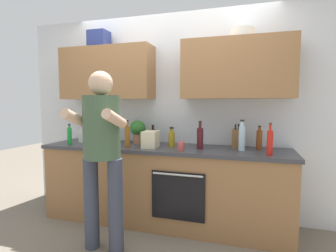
{
  "coord_description": "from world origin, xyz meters",
  "views": [
    {
      "loc": [
        0.92,
        -2.85,
        1.41
      ],
      "look_at": [
        0.09,
        -0.1,
        1.15
      ],
      "focal_mm": 28.18,
      "sensor_mm": 36.0,
      "label": 1
    }
  ],
  "objects_px": {
    "bottle_hotsauce": "(270,142)",
    "grocery_bag_rice": "(151,139)",
    "bottle_wine": "(200,138)",
    "potted_herb": "(138,130)",
    "bottle_syrup": "(127,136)",
    "person_standing": "(102,146)",
    "bottle_oil": "(172,139)",
    "cup_ceramic": "(181,146)",
    "bottle_soda": "(70,136)",
    "bottle_soy": "(153,136)",
    "mixing_bowl": "(107,141)",
    "bottle_vinegar": "(259,139)",
    "bottle_water": "(242,137)",
    "knife_block": "(237,138)",
    "grocery_bag_produce": "(92,136)"
  },
  "relations": [
    {
      "from": "bottle_syrup",
      "to": "bottle_vinegar",
      "type": "xyz_separation_m",
      "value": [
        1.41,
        0.31,
        -0.02
      ]
    },
    {
      "from": "bottle_vinegar",
      "to": "bottle_soy",
      "type": "height_order",
      "value": "bottle_vinegar"
    },
    {
      "from": "bottle_soy",
      "to": "knife_block",
      "type": "xyz_separation_m",
      "value": [
        0.99,
        0.01,
        0.01
      ]
    },
    {
      "from": "bottle_hotsauce",
      "to": "potted_herb",
      "type": "xyz_separation_m",
      "value": [
        -1.51,
        0.33,
        0.04
      ]
    },
    {
      "from": "bottle_hotsauce",
      "to": "bottle_oil",
      "type": "bearing_deg",
      "value": 169.14
    },
    {
      "from": "bottle_hotsauce",
      "to": "grocery_bag_rice",
      "type": "distance_m",
      "value": 1.26
    },
    {
      "from": "bottle_vinegar",
      "to": "knife_block",
      "type": "distance_m",
      "value": 0.24
    },
    {
      "from": "bottle_soda",
      "to": "grocery_bag_rice",
      "type": "relative_size",
      "value": 1.15
    },
    {
      "from": "person_standing",
      "to": "bottle_hotsauce",
      "type": "height_order",
      "value": "person_standing"
    },
    {
      "from": "person_standing",
      "to": "bottle_soy",
      "type": "relative_size",
      "value": 7.11
    },
    {
      "from": "bottle_oil",
      "to": "cup_ceramic",
      "type": "distance_m",
      "value": 0.26
    },
    {
      "from": "bottle_syrup",
      "to": "potted_herb",
      "type": "distance_m",
      "value": 0.33
    },
    {
      "from": "person_standing",
      "to": "bottle_syrup",
      "type": "relative_size",
      "value": 5.47
    },
    {
      "from": "person_standing",
      "to": "cup_ceramic",
      "type": "distance_m",
      "value": 0.82
    },
    {
      "from": "bottle_soda",
      "to": "bottle_water",
      "type": "height_order",
      "value": "bottle_water"
    },
    {
      "from": "bottle_soda",
      "to": "grocery_bag_produce",
      "type": "distance_m",
      "value": 0.29
    },
    {
      "from": "bottle_soda",
      "to": "bottle_soy",
      "type": "height_order",
      "value": "bottle_soda"
    },
    {
      "from": "mixing_bowl",
      "to": "grocery_bag_produce",
      "type": "bearing_deg",
      "value": 154.85
    },
    {
      "from": "bottle_syrup",
      "to": "bottle_soy",
      "type": "xyz_separation_m",
      "value": [
        0.18,
        0.33,
        -0.03
      ]
    },
    {
      "from": "cup_ceramic",
      "to": "mixing_bowl",
      "type": "bearing_deg",
      "value": 172.96
    },
    {
      "from": "grocery_bag_produce",
      "to": "bottle_water",
      "type": "bearing_deg",
      "value": -1.83
    },
    {
      "from": "bottle_soda",
      "to": "bottle_soy",
      "type": "distance_m",
      "value": 1.01
    },
    {
      "from": "bottle_syrup",
      "to": "cup_ceramic",
      "type": "height_order",
      "value": "bottle_syrup"
    },
    {
      "from": "bottle_oil",
      "to": "bottle_hotsauce",
      "type": "xyz_separation_m",
      "value": [
        1.04,
        -0.2,
        0.03
      ]
    },
    {
      "from": "person_standing",
      "to": "grocery_bag_rice",
      "type": "distance_m",
      "value": 0.68
    },
    {
      "from": "bottle_hotsauce",
      "to": "grocery_bag_rice",
      "type": "xyz_separation_m",
      "value": [
        -1.25,
        0.09,
        -0.03
      ]
    },
    {
      "from": "bottle_soy",
      "to": "grocery_bag_rice",
      "type": "distance_m",
      "value": 0.25
    },
    {
      "from": "bottle_vinegar",
      "to": "bottle_hotsauce",
      "type": "distance_m",
      "value": 0.32
    },
    {
      "from": "bottle_soy",
      "to": "grocery_bag_rice",
      "type": "height_order",
      "value": "bottle_soy"
    },
    {
      "from": "bottle_oil",
      "to": "cup_ceramic",
      "type": "height_order",
      "value": "bottle_oil"
    },
    {
      "from": "bottle_wine",
      "to": "grocery_bag_rice",
      "type": "relative_size",
      "value": 1.42
    },
    {
      "from": "bottle_wine",
      "to": "potted_herb",
      "type": "relative_size",
      "value": 1.07
    },
    {
      "from": "bottle_syrup",
      "to": "cup_ceramic",
      "type": "bearing_deg",
      "value": -0.15
    },
    {
      "from": "bottle_water",
      "to": "potted_herb",
      "type": "xyz_separation_m",
      "value": [
        -1.25,
        0.13,
        0.03
      ]
    },
    {
      "from": "grocery_bag_produce",
      "to": "grocery_bag_rice",
      "type": "bearing_deg",
      "value": -10.91
    },
    {
      "from": "bottle_syrup",
      "to": "potted_herb",
      "type": "height_order",
      "value": "bottle_syrup"
    },
    {
      "from": "cup_ceramic",
      "to": "potted_herb",
      "type": "relative_size",
      "value": 0.32
    },
    {
      "from": "bottle_soy",
      "to": "grocery_bag_produce",
      "type": "bearing_deg",
      "value": -174.87
    },
    {
      "from": "bottle_water",
      "to": "knife_block",
      "type": "distance_m",
      "value": 0.16
    },
    {
      "from": "grocery_bag_rice",
      "to": "person_standing",
      "type": "bearing_deg",
      "value": -111.25
    },
    {
      "from": "bottle_soda",
      "to": "mixing_bowl",
      "type": "xyz_separation_m",
      "value": [
        0.44,
        0.11,
        -0.06
      ]
    },
    {
      "from": "bottle_soy",
      "to": "bottle_water",
      "type": "xyz_separation_m",
      "value": [
        1.05,
        -0.13,
        0.05
      ]
    },
    {
      "from": "bottle_oil",
      "to": "potted_herb",
      "type": "relative_size",
      "value": 0.79
    },
    {
      "from": "bottle_oil",
      "to": "knife_block",
      "type": "xyz_separation_m",
      "value": [
        0.72,
        0.14,
        0.01
      ]
    },
    {
      "from": "bottle_syrup",
      "to": "grocery_bag_rice",
      "type": "bearing_deg",
      "value": 20.22
    },
    {
      "from": "mixing_bowl",
      "to": "potted_herb",
      "type": "distance_m",
      "value": 0.4
    },
    {
      "from": "bottle_hotsauce",
      "to": "mixing_bowl",
      "type": "xyz_separation_m",
      "value": [
        -1.82,
        0.11,
        -0.08
      ]
    },
    {
      "from": "grocery_bag_produce",
      "to": "bottle_soy",
      "type": "bearing_deg",
      "value": 5.13
    },
    {
      "from": "bottle_wine",
      "to": "cup_ceramic",
      "type": "relative_size",
      "value": 3.4
    },
    {
      "from": "mixing_bowl",
      "to": "bottle_wine",
      "type": "bearing_deg",
      "value": 1.58
    }
  ]
}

